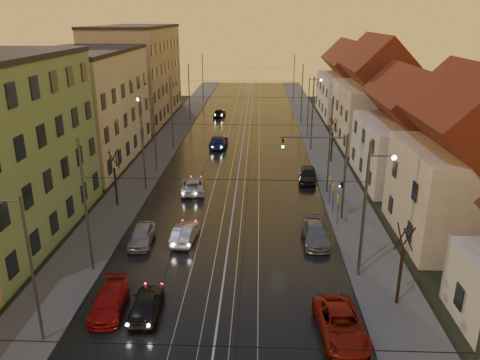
# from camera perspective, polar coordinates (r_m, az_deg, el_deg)

# --- Properties ---
(road) EXTENTS (16.00, 120.00, 0.04)m
(road) POSITION_cam_1_polar(r_m,az_deg,el_deg) (59.64, 0.23, 4.06)
(road) COLOR black
(road) RESTS_ON ground
(sidewalk_left) EXTENTS (4.00, 120.00, 0.15)m
(sidewalk_left) POSITION_cam_1_polar(r_m,az_deg,el_deg) (60.80, -9.25, 4.16)
(sidewalk_left) COLOR #4C4C4C
(sidewalk_left) RESTS_ON ground
(sidewalk_right) EXTENTS (4.00, 120.00, 0.15)m
(sidewalk_right) POSITION_cam_1_polar(r_m,az_deg,el_deg) (60.11, 9.82, 3.95)
(sidewalk_right) COLOR #4C4C4C
(sidewalk_right) RESTS_ON ground
(tram_rail_0) EXTENTS (0.06, 120.00, 0.03)m
(tram_rail_0) POSITION_cam_1_polar(r_m,az_deg,el_deg) (59.75, -1.88, 4.12)
(tram_rail_0) COLOR gray
(tram_rail_0) RESTS_ON road
(tram_rail_1) EXTENTS (0.06, 120.00, 0.03)m
(tram_rail_1) POSITION_cam_1_polar(r_m,az_deg,el_deg) (59.66, -0.51, 4.10)
(tram_rail_1) COLOR gray
(tram_rail_1) RESTS_ON road
(tram_rail_2) EXTENTS (0.06, 120.00, 0.03)m
(tram_rail_2) POSITION_cam_1_polar(r_m,az_deg,el_deg) (59.61, 0.97, 4.09)
(tram_rail_2) COLOR gray
(tram_rail_2) RESTS_ON road
(tram_rail_3) EXTENTS (0.06, 120.00, 0.03)m
(tram_rail_3) POSITION_cam_1_polar(r_m,az_deg,el_deg) (59.59, 2.35, 4.07)
(tram_rail_3) COLOR gray
(tram_rail_3) RESTS_ON road
(apartment_left_2) EXTENTS (10.00, 20.00, 12.00)m
(apartment_left_2) POSITION_cam_1_polar(r_m,az_deg,el_deg) (55.94, -18.42, 8.33)
(apartment_left_2) COLOR #B7B28E
(apartment_left_2) RESTS_ON ground
(apartment_left_3) EXTENTS (10.00, 24.00, 14.00)m
(apartment_left_3) POSITION_cam_1_polar(r_m,az_deg,el_deg) (78.47, -12.45, 12.53)
(apartment_left_3) COLOR #978261
(apartment_left_3) RESTS_ON ground
(house_right_1) EXTENTS (8.67, 10.20, 10.80)m
(house_right_1) POSITION_cam_1_polar(r_m,az_deg,el_deg) (37.20, 25.84, 1.24)
(house_right_1) COLOR #BCAB91
(house_right_1) RESTS_ON ground
(house_right_2) EXTENTS (9.18, 12.24, 9.20)m
(house_right_2) POSITION_cam_1_polar(r_m,az_deg,el_deg) (49.14, 20.00, 5.09)
(house_right_2) COLOR beige
(house_right_2) RESTS_ON ground
(house_right_3) EXTENTS (9.18, 14.28, 11.50)m
(house_right_3) POSITION_cam_1_polar(r_m,az_deg,el_deg) (63.08, 16.19, 9.53)
(house_right_3) COLOR #BCAB91
(house_right_3) RESTS_ON ground
(house_right_4) EXTENTS (9.18, 16.32, 10.00)m
(house_right_4) POSITION_cam_1_polar(r_m,az_deg,el_deg) (80.60, 13.22, 11.25)
(house_right_4) COLOR beige
(house_right_4) RESTS_ON ground
(catenary_pole_l_1) EXTENTS (0.16, 0.16, 9.00)m
(catenary_pole_l_1) POSITION_cam_1_polar(r_m,az_deg,el_deg) (30.71, -18.27, -3.25)
(catenary_pole_l_1) COLOR #595B60
(catenary_pole_l_1) RESTS_ON ground
(catenary_pole_r_1) EXTENTS (0.16, 0.16, 9.00)m
(catenary_pole_r_1) POSITION_cam_1_polar(r_m,az_deg,el_deg) (29.52, 14.90, -3.83)
(catenary_pole_r_1) COLOR #595B60
(catenary_pole_r_1) RESTS_ON ground
(catenary_pole_l_2) EXTENTS (0.16, 0.16, 9.00)m
(catenary_pole_l_2) POSITION_cam_1_polar(r_m,az_deg,el_deg) (44.30, -11.76, 4.20)
(catenary_pole_l_2) COLOR #595B60
(catenary_pole_l_2) RESTS_ON ground
(catenary_pole_r_2) EXTENTS (0.16, 0.16, 9.00)m
(catenary_pole_r_2) POSITION_cam_1_polar(r_m,az_deg,el_deg) (43.48, 10.88, 3.98)
(catenary_pole_r_2) COLOR #595B60
(catenary_pole_r_2) RESTS_ON ground
(catenary_pole_l_3) EXTENTS (0.16, 0.16, 9.00)m
(catenary_pole_l_3) POSITION_cam_1_polar(r_m,az_deg,el_deg) (58.58, -8.32, 8.08)
(catenary_pole_l_3) COLOR #595B60
(catenary_pole_l_3) RESTS_ON ground
(catenary_pole_r_3) EXTENTS (0.16, 0.16, 9.00)m
(catenary_pole_r_3) POSITION_cam_1_polar(r_m,az_deg,el_deg) (57.96, 8.81, 7.93)
(catenary_pole_r_3) COLOR #595B60
(catenary_pole_r_3) RESTS_ON ground
(catenary_pole_l_4) EXTENTS (0.16, 0.16, 9.00)m
(catenary_pole_l_4) POSITION_cam_1_polar(r_m,az_deg,el_deg) (73.15, -6.21, 10.41)
(catenary_pole_l_4) COLOR #595B60
(catenary_pole_l_4) RESTS_ON ground
(catenary_pole_r_4) EXTENTS (0.16, 0.16, 9.00)m
(catenary_pole_r_4) POSITION_cam_1_polar(r_m,az_deg,el_deg) (72.65, 7.56, 10.30)
(catenary_pole_r_4) COLOR #595B60
(catenary_pole_r_4) RESTS_ON ground
(catenary_pole_l_5) EXTENTS (0.16, 0.16, 9.00)m
(catenary_pole_l_5) POSITION_cam_1_polar(r_m,az_deg,el_deg) (90.82, -4.56, 12.21)
(catenary_pole_l_5) COLOR #595B60
(catenary_pole_l_5) RESTS_ON ground
(catenary_pole_r_5) EXTENTS (0.16, 0.16, 9.00)m
(catenary_pole_r_5) POSITION_cam_1_polar(r_m,az_deg,el_deg) (90.42, 6.58, 12.11)
(catenary_pole_r_5) COLOR #595B60
(catenary_pole_r_5) RESTS_ON ground
(street_lamp_0) EXTENTS (1.75, 0.32, 8.00)m
(street_lamp_0) POSITION_cam_1_polar(r_m,az_deg,el_deg) (24.99, -24.89, -8.51)
(street_lamp_0) COLOR #595B60
(street_lamp_0) RESTS_ON ground
(street_lamp_1) EXTENTS (1.75, 0.32, 8.00)m
(street_lamp_1) POSITION_cam_1_polar(r_m,az_deg,el_deg) (30.39, 15.51, -2.42)
(street_lamp_1) COLOR #595B60
(street_lamp_1) RESTS_ON ground
(street_lamp_2) EXTENTS (1.75, 0.32, 8.00)m
(street_lamp_2) POSITION_cam_1_polar(r_m,az_deg,el_deg) (49.99, -10.75, 6.45)
(street_lamp_2) COLOR #595B60
(street_lamp_2) RESTS_ON ground
(street_lamp_3) EXTENTS (1.75, 0.32, 8.00)m
(street_lamp_3) POSITION_cam_1_polar(r_m,az_deg,el_deg) (64.79, 8.62, 9.49)
(street_lamp_3) COLOR #595B60
(street_lamp_3) RESTS_ON ground
(traffic_light_mast) EXTENTS (5.30, 0.32, 7.20)m
(traffic_light_mast) POSITION_cam_1_polar(r_m,az_deg,el_deg) (37.67, 11.23, 1.70)
(traffic_light_mast) COLOR #595B60
(traffic_light_mast) RESTS_ON ground
(bare_tree_0) EXTENTS (1.09, 1.09, 5.11)m
(bare_tree_0) POSITION_cam_1_polar(r_m,az_deg,el_deg) (41.63, -14.98, 0.06)
(bare_tree_0) COLOR black
(bare_tree_0) RESTS_ON ground
(bare_tree_1) EXTENTS (1.09, 1.09, 5.11)m
(bare_tree_1) POSITION_cam_1_polar(r_m,az_deg,el_deg) (28.19, 19.03, -9.99)
(bare_tree_1) COLOR black
(bare_tree_1) RESTS_ON ground
(bare_tree_2) EXTENTS (1.09, 1.09, 5.11)m
(bare_tree_2) POSITION_cam_1_polar(r_m,az_deg,el_deg) (53.82, 11.17, 4.71)
(bare_tree_2) COLOR black
(bare_tree_2) RESTS_ON ground
(driving_car_0) EXTENTS (1.74, 4.01, 1.35)m
(driving_car_0) POSITION_cam_1_polar(r_m,az_deg,el_deg) (27.42, -11.36, -14.55)
(driving_car_0) COLOR black
(driving_car_0) RESTS_ON ground
(driving_car_1) EXTENTS (1.73, 4.16, 1.34)m
(driving_car_1) POSITION_cam_1_polar(r_m,az_deg,el_deg) (34.96, -6.71, -6.41)
(driving_car_1) COLOR #AFAFB5
(driving_car_1) RESTS_ON ground
(driving_car_2) EXTENTS (2.71, 4.89, 1.30)m
(driving_car_2) POSITION_cam_1_polar(r_m,az_deg,el_deg) (44.42, -5.79, -0.65)
(driving_car_2) COLOR silver
(driving_car_2) RESTS_ON ground
(driving_car_3) EXTENTS (2.17, 5.21, 1.50)m
(driving_car_3) POSITION_cam_1_polar(r_m,az_deg,el_deg) (59.50, -2.64, 4.74)
(driving_car_3) COLOR navy
(driving_car_3) RESTS_ON ground
(driving_car_4) EXTENTS (2.03, 4.10, 1.34)m
(driving_car_4) POSITION_cam_1_polar(r_m,az_deg,el_deg) (77.86, -2.52, 8.19)
(driving_car_4) COLOR black
(driving_car_4) RESTS_ON ground
(parked_left_2) EXTENTS (2.03, 4.35, 1.23)m
(parked_left_2) POSITION_cam_1_polar(r_m,az_deg,el_deg) (28.19, -15.67, -14.05)
(parked_left_2) COLOR #A41010
(parked_left_2) RESTS_ON ground
(parked_left_3) EXTENTS (1.76, 4.01, 1.34)m
(parked_left_3) POSITION_cam_1_polar(r_m,az_deg,el_deg) (35.10, -11.91, -6.60)
(parked_left_3) COLOR #A6A5AB
(parked_left_3) RESTS_ON ground
(parked_right_0) EXTENTS (2.64, 5.09, 1.37)m
(parked_right_0) POSITION_cam_1_polar(r_m,az_deg,el_deg) (25.94, 12.20, -16.80)
(parked_right_0) COLOR maroon
(parked_right_0) RESTS_ON ground
(parked_right_1) EXTENTS (1.87, 4.55, 1.32)m
(parked_right_1) POSITION_cam_1_polar(r_m,az_deg,el_deg) (35.04, 9.20, -6.49)
(parked_right_1) COLOR gray
(parked_right_1) RESTS_ON ground
(parked_right_2) EXTENTS (2.13, 4.42, 1.45)m
(parked_right_2) POSITION_cam_1_polar(r_m,az_deg,el_deg) (47.34, 8.24, 0.62)
(parked_right_2) COLOR black
(parked_right_2) RESTS_ON ground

